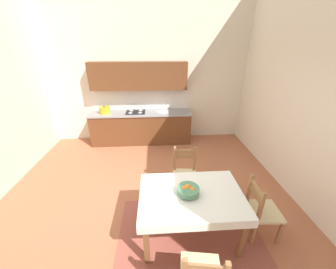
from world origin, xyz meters
name	(u,v)px	position (x,y,z in m)	size (l,w,h in m)	color
ground_plane	(147,205)	(0.00, 0.00, -0.05)	(5.98, 6.16, 0.10)	#A86042
wall_back	(147,66)	(0.00, 2.84, 2.06)	(5.98, 0.12, 4.12)	silver
wall_right	(334,85)	(2.75, 0.00, 2.06)	(0.12, 6.16, 4.12)	silver
area_rug	(190,238)	(0.66, -0.73, 0.00)	(2.10, 1.60, 0.01)	#984D40
kitchen_cabinetry	(141,113)	(-0.22, 2.51, 0.86)	(2.77, 0.63, 2.20)	brown
dining_table	(191,201)	(0.66, -0.63, 0.63)	(1.41, 0.97, 0.75)	brown
dining_chair_window_side	(261,210)	(1.67, -0.69, 0.44)	(0.44, 0.44, 0.93)	#D1BC89
dining_chair_kitchen_side	(184,174)	(0.70, 0.22, 0.44)	(0.46, 0.46, 0.93)	#D1BC89
fruit_bowl	(188,190)	(0.61, -0.62, 0.81)	(0.30, 0.30, 0.12)	#4C7F5B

